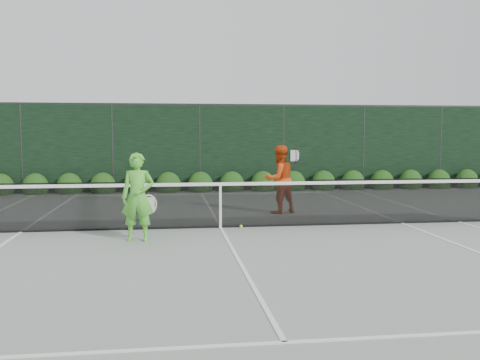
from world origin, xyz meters
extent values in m
plane|color=gray|center=(0.00, 0.00, 0.00)|extent=(80.00, 80.00, 0.00)
cube|color=black|center=(-4.20, 0.00, 0.51)|extent=(4.40, 0.01, 1.02)
cube|color=black|center=(0.00, 0.00, 0.48)|extent=(4.00, 0.01, 0.96)
cube|color=black|center=(4.20, 0.00, 0.51)|extent=(4.40, 0.01, 1.02)
cube|color=white|center=(0.00, 0.00, 0.94)|extent=(12.80, 0.03, 0.07)
cube|color=black|center=(0.00, 0.00, 0.02)|extent=(12.80, 0.02, 0.04)
cube|color=white|center=(0.00, 0.00, 0.46)|extent=(0.05, 0.03, 0.91)
imported|color=#55BF38|center=(-1.67, -1.18, 0.83)|extent=(0.64, 0.45, 1.67)
torus|color=silver|center=(-1.47, -1.08, 0.68)|extent=(0.30, 0.02, 0.30)
cylinder|color=black|center=(-1.47, -1.08, 0.44)|extent=(0.10, 0.03, 0.30)
imported|color=#D14311|center=(1.69, 1.91, 0.86)|extent=(1.03, 0.93, 1.73)
torus|color=black|center=(2.04, 1.71, 1.47)|extent=(0.26, 0.20, 0.30)
cylinder|color=black|center=(2.04, 1.71, 1.23)|extent=(0.10, 0.03, 0.30)
cube|color=white|center=(5.49, 0.00, 0.01)|extent=(0.06, 23.77, 0.01)
cube|color=white|center=(-4.12, 0.00, 0.01)|extent=(0.06, 23.77, 0.01)
cube|color=white|center=(4.12, 0.00, 0.01)|extent=(0.06, 23.77, 0.01)
cube|color=white|center=(0.00, 11.88, 0.01)|extent=(11.03, 0.06, 0.01)
cube|color=white|center=(0.00, 6.40, 0.01)|extent=(8.23, 0.06, 0.01)
cube|color=white|center=(0.00, -6.40, 0.01)|extent=(8.23, 0.06, 0.01)
cube|color=white|center=(0.00, 0.00, 0.01)|extent=(0.06, 12.80, 0.01)
cube|color=black|center=(0.00, 7.50, 1.50)|extent=(32.00, 0.06, 3.00)
cube|color=#262826|center=(0.00, 7.50, 3.03)|extent=(32.00, 0.06, 0.06)
cylinder|color=#262826|center=(-6.00, 7.50, 1.50)|extent=(0.08, 0.08, 3.00)
cylinder|color=#262826|center=(-3.00, 7.50, 1.50)|extent=(0.08, 0.08, 3.00)
cylinder|color=#262826|center=(0.00, 7.50, 1.50)|extent=(0.08, 0.08, 3.00)
cylinder|color=#262826|center=(3.00, 7.50, 1.50)|extent=(0.08, 0.08, 3.00)
cylinder|color=#262826|center=(6.00, 7.50, 1.50)|extent=(0.08, 0.08, 3.00)
cylinder|color=#262826|center=(9.00, 7.50, 1.50)|extent=(0.08, 0.08, 3.00)
ellipsoid|color=#11330E|center=(-6.60, 7.15, 0.23)|extent=(0.86, 0.65, 0.94)
ellipsoid|color=#11330E|center=(-5.50, 7.15, 0.23)|extent=(0.86, 0.65, 0.94)
ellipsoid|color=#11330E|center=(-4.40, 7.15, 0.23)|extent=(0.86, 0.65, 0.94)
ellipsoid|color=#11330E|center=(-3.30, 7.15, 0.23)|extent=(0.86, 0.65, 0.94)
ellipsoid|color=#11330E|center=(-2.20, 7.15, 0.23)|extent=(0.86, 0.65, 0.94)
ellipsoid|color=#11330E|center=(-1.10, 7.15, 0.23)|extent=(0.86, 0.65, 0.94)
ellipsoid|color=#11330E|center=(0.00, 7.15, 0.23)|extent=(0.86, 0.65, 0.94)
ellipsoid|color=#11330E|center=(1.10, 7.15, 0.23)|extent=(0.86, 0.65, 0.94)
ellipsoid|color=#11330E|center=(2.20, 7.15, 0.23)|extent=(0.86, 0.65, 0.94)
ellipsoid|color=#11330E|center=(3.30, 7.15, 0.23)|extent=(0.86, 0.65, 0.94)
ellipsoid|color=#11330E|center=(4.40, 7.15, 0.23)|extent=(0.86, 0.65, 0.94)
ellipsoid|color=#11330E|center=(5.50, 7.15, 0.23)|extent=(0.86, 0.65, 0.94)
ellipsoid|color=#11330E|center=(6.60, 7.15, 0.23)|extent=(0.86, 0.65, 0.94)
ellipsoid|color=#11330E|center=(7.70, 7.15, 0.23)|extent=(0.86, 0.65, 0.94)
ellipsoid|color=#11330E|center=(8.80, 7.15, 0.23)|extent=(0.86, 0.65, 0.94)
ellipsoid|color=#11330E|center=(9.90, 7.15, 0.23)|extent=(0.86, 0.65, 0.94)
sphere|color=#CAEB34|center=(0.44, -0.09, 0.03)|extent=(0.07, 0.07, 0.07)
sphere|color=#CAEB34|center=(-1.91, -0.04, 0.03)|extent=(0.07, 0.07, 0.07)
sphere|color=#CAEB34|center=(-2.02, 1.07, 0.03)|extent=(0.07, 0.07, 0.07)
camera|label=1|loc=(-1.10, -11.31, 2.03)|focal=40.00mm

